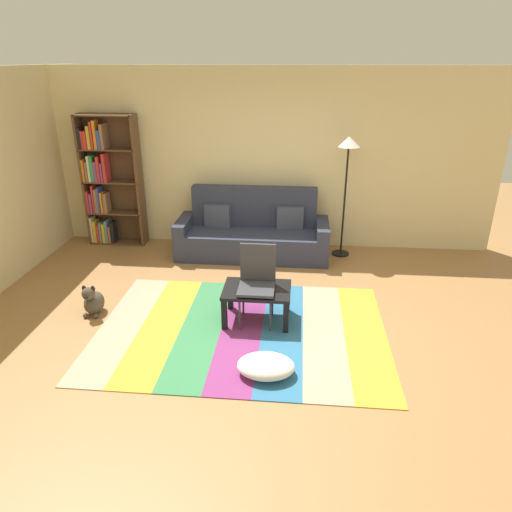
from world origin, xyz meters
TOP-DOWN VIEW (x-y plane):
  - ground_plane at (0.00, 0.00)m, footprint 14.00×14.00m
  - back_wall at (0.00, 2.55)m, footprint 6.80×0.10m
  - rug at (-0.15, -0.18)m, footprint 3.17×2.27m
  - couch at (-0.24, 2.02)m, footprint 2.26×0.80m
  - bookshelf at (-2.58, 2.31)m, footprint 0.90×0.28m
  - coffee_table at (-0.00, 0.06)m, footprint 0.76×0.54m
  - pouf at (0.18, -0.94)m, footprint 0.55×0.41m
  - dog at (-1.93, 0.03)m, footprint 0.22×0.35m
  - standing_lamp at (1.10, 2.13)m, footprint 0.32×0.32m
  - tv_remote at (0.01, 0.03)m, footprint 0.07×0.15m
  - folding_chair at (0.00, 0.09)m, footprint 0.40×0.40m

SIDE VIEW (x-z plane):
  - ground_plane at x=0.00m, z-range 0.00..0.00m
  - rug at x=-0.15m, z-range 0.00..0.01m
  - pouf at x=0.18m, z-range 0.01..0.19m
  - dog at x=-1.93m, z-range -0.04..0.36m
  - couch at x=-0.24m, z-range -0.16..0.84m
  - coffee_table at x=0.00m, z-range 0.14..0.54m
  - tv_remote at x=0.01m, z-range 0.41..0.43m
  - folding_chair at x=0.00m, z-range 0.08..0.98m
  - bookshelf at x=-2.58m, z-range -0.01..2.02m
  - back_wall at x=0.00m, z-range 0.00..2.70m
  - standing_lamp at x=1.10m, z-range 0.60..2.38m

